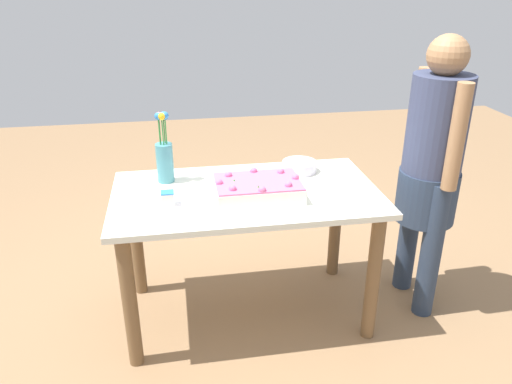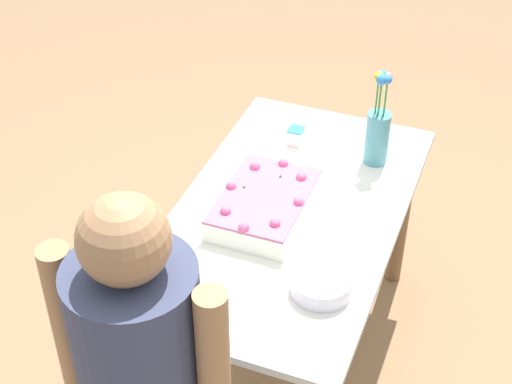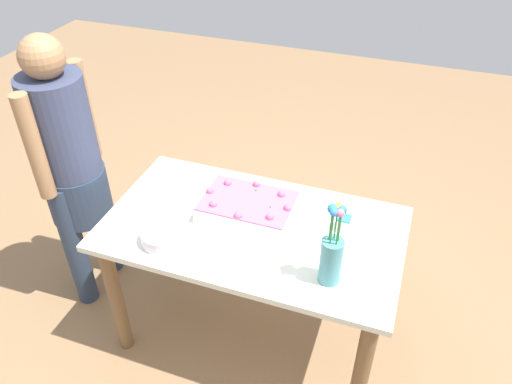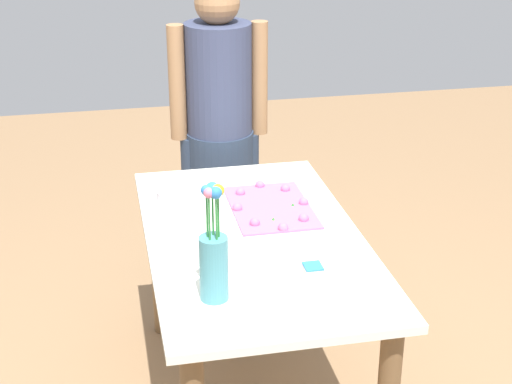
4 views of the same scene
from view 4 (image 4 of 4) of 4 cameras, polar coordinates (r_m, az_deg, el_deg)
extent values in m
cube|color=silver|center=(2.79, -0.17, -3.43)|extent=(1.34, 0.75, 0.03)
cylinder|color=brown|center=(3.53, 2.73, -4.08)|extent=(0.07, 0.07, 0.71)
cylinder|color=brown|center=(3.44, -7.09, -4.99)|extent=(0.07, 0.07, 0.71)
cube|color=white|center=(2.82, 1.08, -1.90)|extent=(0.42, 0.29, 0.08)
cube|color=#D96594|center=(2.80, 1.08, -1.12)|extent=(0.41, 0.28, 0.01)
sphere|color=#D96594|center=(2.96, 0.29, 0.51)|extent=(0.04, 0.04, 0.04)
sphere|color=#D96594|center=(2.90, -1.15, -0.04)|extent=(0.04, 0.04, 0.04)
sphere|color=#D96594|center=(2.77, -1.36, -1.17)|extent=(0.04, 0.04, 0.04)
sphere|color=#D96594|center=(2.66, -0.09, -2.27)|extent=(0.04, 0.04, 0.04)
sphere|color=#D96594|center=(2.63, 1.98, -2.62)|extent=(0.04, 0.04, 0.04)
sphere|color=#D96594|center=(2.70, 3.48, -1.95)|extent=(0.04, 0.04, 0.04)
sphere|color=#D96594|center=(2.82, 3.49, -0.75)|extent=(0.04, 0.04, 0.04)
sphere|color=#D96594|center=(2.93, 2.15, 0.23)|extent=(0.04, 0.04, 0.04)
cone|color=#2D8438|center=(2.69, 1.26, -2.01)|extent=(0.02, 0.02, 0.02)
cone|color=#2D8438|center=(2.80, 2.70, -0.97)|extent=(0.02, 0.02, 0.02)
cylinder|color=white|center=(2.47, 4.12, -6.79)|extent=(0.22, 0.22, 0.01)
cube|color=#F9DBD1|center=(2.45, 4.15, -6.09)|extent=(0.06, 0.06, 0.06)
cube|color=#2F83C5|center=(2.43, 4.17, -5.40)|extent=(0.06, 0.06, 0.01)
cube|color=silver|center=(3.23, -0.78, 0.86)|extent=(0.13, 0.18, 0.00)
cylinder|color=teal|center=(2.36, -3.08, -5.57)|extent=(0.09, 0.09, 0.21)
cylinder|color=#2D8438|center=(2.29, -3.16, -1.46)|extent=(0.01, 0.01, 0.15)
sphere|color=#2F7DC6|center=(2.26, -3.20, 0.25)|extent=(0.04, 0.04, 0.04)
cylinder|color=#2D8438|center=(2.28, -3.59, -1.58)|extent=(0.01, 0.01, 0.15)
sphere|color=#3078CB|center=(2.25, -3.63, 0.14)|extent=(0.03, 0.03, 0.03)
cylinder|color=#2D8438|center=(2.26, -3.41, -1.81)|extent=(0.01, 0.01, 0.15)
sphere|color=pink|center=(2.23, -3.46, -0.08)|extent=(0.03, 0.03, 0.03)
cylinder|color=#2D8438|center=(2.26, -2.91, -1.79)|extent=(0.01, 0.01, 0.15)
sphere|color=#2E7AC2|center=(2.23, -2.94, -0.06)|extent=(0.04, 0.04, 0.04)
cylinder|color=#2D8438|center=(2.28, -2.75, -1.60)|extent=(0.01, 0.01, 0.15)
sphere|color=yellow|center=(2.25, -2.79, 0.13)|extent=(0.04, 0.04, 0.04)
cylinder|color=silver|center=(3.03, -5.48, -0.28)|extent=(0.19, 0.19, 0.06)
cylinder|color=#2A384F|center=(3.78, -4.50, -1.58)|extent=(0.11, 0.11, 0.78)
cylinder|color=#2A384F|center=(3.81, -0.62, -1.26)|extent=(0.11, 0.11, 0.78)
cylinder|color=#2A384F|center=(3.69, -2.62, 2.39)|extent=(0.31, 0.32, 0.28)
cylinder|color=#373E5A|center=(3.57, -2.74, 8.09)|extent=(0.30, 0.30, 0.52)
sphere|color=#A0734C|center=(3.49, -2.85, 13.63)|extent=(0.20, 0.20, 0.20)
cylinder|color=#A0734C|center=(3.55, -5.76, 7.89)|extent=(0.08, 0.08, 0.52)
cylinder|color=#A0734C|center=(3.60, 0.25, 8.26)|extent=(0.08, 0.08, 0.52)
camera|label=1|loc=(3.47, 42.51, 13.98)|focal=35.00mm
camera|label=2|loc=(4.45, -15.51, 28.63)|focal=55.00mm
camera|label=3|loc=(2.17, -46.54, 22.99)|focal=35.00mm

